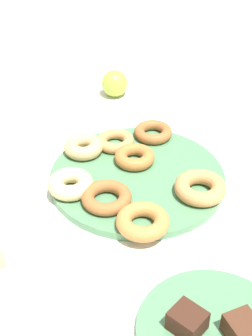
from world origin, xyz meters
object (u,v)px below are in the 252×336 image
brownie_far (187,321)px  apple (115,83)px  donut_1 (115,141)px  donut_5 (71,184)px  donut_7 (83,147)px  donut_0 (143,221)px  donut_3 (135,157)px  donut_2 (200,188)px  donut_4 (106,197)px  donut_plate (137,177)px  cake_plate (214,332)px  donut_6 (153,132)px  brownie_near (243,329)px

brownie_far → apple: size_ratio=0.69×
donut_1 → donut_5: donut_5 is taller
donut_7 → donut_0: bearing=163.8°
donut_3 → brownie_far: bearing=146.3°
donut_0 → brownie_far: 0.21m
donut_2 → brownie_far: brownie_far is taller
brownie_far → donut_0: bearing=-27.9°
donut_4 → brownie_far: brownie_far is taller
donut_2 → donut_3: size_ratio=1.19×
apple → donut_1: bearing=137.8°
donut_plate → donut_0: bearing=139.1°
donut_5 → cake_plate: bearing=173.2°
donut_3 → donut_7: (0.10, 0.05, 0.00)m
donut_3 → cake_plate: 0.41m
donut_6 → cake_plate: size_ratio=0.37×
donut_plate → donut_1: bearing=-19.5°
donut_3 → donut_6: bearing=-66.9°
brownie_near → brownie_far: same height
donut_6 → cake_plate: bearing=144.1°
donut_1 → donut_3: (-0.07, 0.01, 0.00)m
donut_plate → donut_5: (0.05, 0.12, 0.02)m
donut_0 → apple: 0.51m
donut_4 → donut_3: bearing=-66.1°
donut_7 → apple: apple is taller
donut_4 → apple: size_ratio=1.38×
donut_plate → donut_4: 0.10m
donut_2 → cake_plate: donut_2 is taller
cake_plate → apple: size_ratio=3.32×
cake_plate → brownie_near: size_ratio=4.78×
donut_5 → brownie_near: size_ratio=1.85×
donut_1 → donut_6: bearing=-110.0°
donut_7 → brownie_far: 0.46m
donut_1 → brownie_near: brownie_near is taller
donut_2 → donut_4: bearing=54.8°
donut_1 → brownie_near: 0.50m
donut_0 → brownie_far: bearing=152.1°
donut_plate → brownie_near: bearing=156.9°
brownie_far → cake_plate: bearing=-135.0°
donut_4 → brownie_near: (-0.34, 0.05, 0.00)m
donut_plate → donut_0: 0.15m
cake_plate → brownie_near: 0.04m
donut_2 → donut_4: 0.17m
donut_plate → donut_6: bearing=-58.6°
donut_4 → apple: bearing=-44.4°
donut_0 → brownie_near: brownie_near is taller
donut_1 → apple: bearing=-42.2°
donut_plate → brownie_near: brownie_near is taller
donut_5 → donut_6: (0.02, -0.24, -0.00)m
donut_4 → donut_plate: bearing=-77.2°
brownie_near → donut_3: bearing=-24.3°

